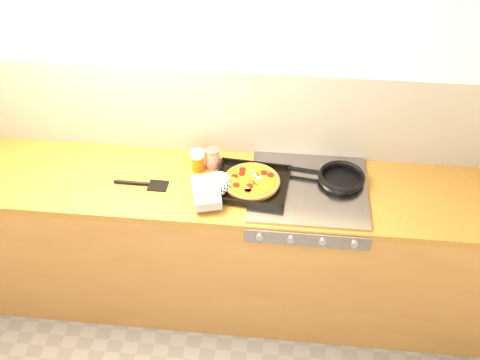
# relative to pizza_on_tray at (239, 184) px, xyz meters

# --- Properties ---
(room_shell) EXTENTS (3.20, 3.20, 3.20)m
(room_shell) POSITION_rel_pizza_on_tray_xyz_m (-0.10, 0.33, 0.21)
(room_shell) COLOR white
(room_shell) RESTS_ON ground
(counter_run) EXTENTS (3.20, 0.62, 0.90)m
(counter_run) POSITION_rel_pizza_on_tray_xyz_m (-0.10, 0.04, -0.49)
(counter_run) COLOR olive
(counter_run) RESTS_ON ground
(stovetop) EXTENTS (0.60, 0.56, 0.02)m
(stovetop) POSITION_rel_pizza_on_tray_xyz_m (0.35, 0.04, -0.04)
(stovetop) COLOR gray
(stovetop) RESTS_ON counter_run
(pizza_on_tray) EXTENTS (0.51, 0.42, 0.06)m
(pizza_on_tray) POSITION_rel_pizza_on_tray_xyz_m (0.00, 0.00, 0.00)
(pizza_on_tray) COLOR black
(pizza_on_tray) RESTS_ON stovetop
(frying_pan) EXTENTS (0.42, 0.27, 0.04)m
(frying_pan) POSITION_rel_pizza_on_tray_xyz_m (0.51, 0.11, -0.00)
(frying_pan) COLOR black
(frying_pan) RESTS_ON stovetop
(tomato_can) EXTENTS (0.10, 0.10, 0.11)m
(tomato_can) POSITION_rel_pizza_on_tray_xyz_m (-0.16, 0.18, 0.01)
(tomato_can) COLOR maroon
(tomato_can) RESTS_ON counter_run
(juice_glass) EXTENTS (0.08, 0.08, 0.12)m
(juice_glass) POSITION_rel_pizza_on_tray_xyz_m (-0.24, 0.14, 0.02)
(juice_glass) COLOR #EC5C0D
(juice_glass) RESTS_ON counter_run
(wooden_spoon) EXTENTS (0.30, 0.08, 0.02)m
(wooden_spoon) POSITION_rel_pizza_on_tray_xyz_m (0.02, 0.22, -0.03)
(wooden_spoon) COLOR #986A40
(wooden_spoon) RESTS_ON counter_run
(black_spatula) EXTENTS (0.28, 0.09, 0.02)m
(black_spatula) POSITION_rel_pizza_on_tray_xyz_m (-0.50, -0.01, -0.03)
(black_spatula) COLOR black
(black_spatula) RESTS_ON counter_run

